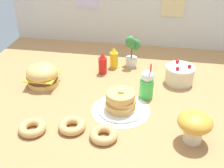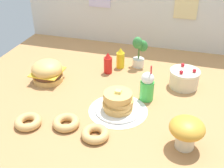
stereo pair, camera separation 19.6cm
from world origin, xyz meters
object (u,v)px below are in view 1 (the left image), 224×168
(mustard_bottle, at_px, (114,58))
(donut_chocolate, at_px, (72,126))
(layer_cake, at_px, (180,74))
(donut_pink_glaze, at_px, (32,128))
(cream_soda_cup, at_px, (147,84))
(pancake_stack, at_px, (121,102))
(potted_plant, at_px, (132,49))
(burger, at_px, (43,75))
(donut_vanilla, at_px, (104,135))
(mushroom_stool, at_px, (195,125))
(ketchup_bottle, at_px, (103,64))

(mustard_bottle, height_order, donut_chocolate, mustard_bottle)
(layer_cake, relative_size, donut_pink_glaze, 1.34)
(mustard_bottle, xyz_separation_m, cream_soda_cup, (0.30, -0.41, 0.02))
(pancake_stack, relative_size, donut_pink_glaze, 1.83)
(donut_pink_glaze, relative_size, potted_plant, 0.61)
(burger, bearing_deg, layer_cake, 11.51)
(layer_cake, xyz_separation_m, donut_vanilla, (-0.44, -0.72, -0.04))
(potted_plant, bearing_deg, cream_soda_cup, -71.82)
(donut_pink_glaze, height_order, donut_vanilla, same)
(burger, height_order, donut_pink_glaze, burger)
(burger, bearing_deg, mustard_bottle, 37.89)
(layer_cake, bearing_deg, cream_soda_cup, -133.25)
(pancake_stack, relative_size, mustard_bottle, 1.70)
(potted_plant, xyz_separation_m, mushroom_stool, (0.44, -0.89, -0.03))
(ketchup_bottle, relative_size, cream_soda_cup, 0.67)
(mustard_bottle, relative_size, donut_pink_glaze, 1.08)
(potted_plant, bearing_deg, donut_pink_glaze, -116.57)
(ketchup_bottle, xyz_separation_m, potted_plant, (0.21, 0.18, 0.06))
(donut_chocolate, bearing_deg, ketchup_bottle, 86.54)
(burger, xyz_separation_m, potted_plant, (0.62, 0.43, 0.06))
(ketchup_bottle, bearing_deg, donut_pink_glaze, -108.99)
(mustard_bottle, bearing_deg, cream_soda_cup, -54.38)
(burger, distance_m, donut_pink_glaze, 0.55)
(pancake_stack, height_order, donut_vanilla, pancake_stack)
(burger, distance_m, cream_soda_cup, 0.77)
(mustard_bottle, bearing_deg, burger, -142.11)
(burger, distance_m, donut_vanilla, 0.77)
(donut_chocolate, xyz_separation_m, potted_plant, (0.26, 0.90, 0.12))
(mushroom_stool, bearing_deg, donut_vanilla, -172.62)
(mustard_bottle, height_order, cream_soda_cup, cream_soda_cup)
(mustard_bottle, xyz_separation_m, donut_vanilla, (0.09, -0.89, -0.06))
(pancake_stack, bearing_deg, potted_plant, 90.32)
(pancake_stack, xyz_separation_m, mustard_bottle, (-0.14, 0.60, 0.02))
(mushroom_stool, bearing_deg, cream_soda_cup, 125.10)
(layer_cake, height_order, potted_plant, potted_plant)
(burger, xyz_separation_m, donut_pink_glaze, (0.14, -0.53, -0.05))
(donut_pink_glaze, distance_m, mushroom_stool, 0.93)
(pancake_stack, distance_m, mustard_bottle, 0.62)
(potted_plant, bearing_deg, pancake_stack, -89.68)
(donut_pink_glaze, bearing_deg, ketchup_bottle, 71.01)
(layer_cake, bearing_deg, mushroom_stool, -85.24)
(donut_pink_glaze, distance_m, donut_chocolate, 0.23)
(burger, xyz_separation_m, layer_cake, (1.01, 0.20, -0.01))
(mustard_bottle, bearing_deg, donut_vanilla, -84.44)
(potted_plant, bearing_deg, donut_chocolate, -105.80)
(donut_vanilla, height_order, mushroom_stool, mushroom_stool)
(ketchup_bottle, xyz_separation_m, donut_chocolate, (-0.04, -0.72, -0.06))
(layer_cake, height_order, mushroom_stool, mushroom_stool)
(burger, relative_size, potted_plant, 0.87)
(ketchup_bottle, bearing_deg, mustard_bottle, 58.48)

